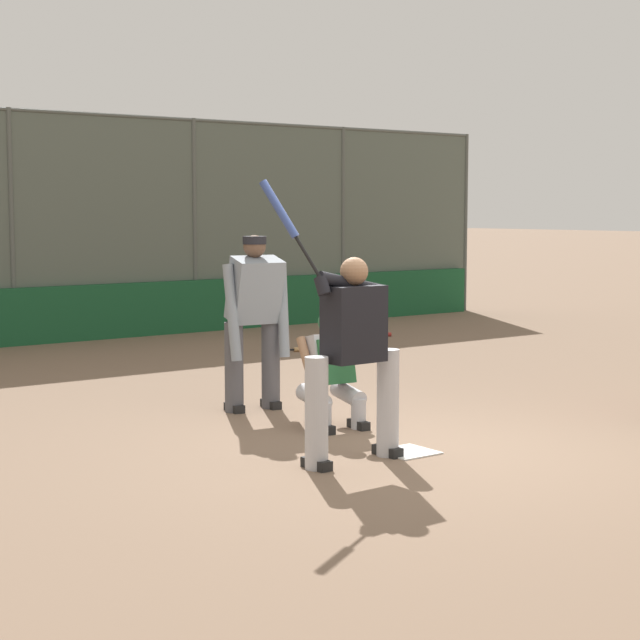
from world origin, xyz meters
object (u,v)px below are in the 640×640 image
at_px(umpire_home, 254,317).
at_px(catcher_behind_plate, 333,368).
at_px(spare_bat_near_backstop, 306,349).
at_px(batter_at_plate, 352,351).
at_px(spare_bat_by_padding, 372,335).

bearing_deg(umpire_home, catcher_behind_plate, 101.63).
bearing_deg(spare_bat_near_backstop, umpire_home, -113.71).
height_order(batter_at_plate, catcher_behind_plate, batter_at_plate).
height_order(umpire_home, spare_bat_by_padding, umpire_home).
xyz_separation_m(batter_at_plate, umpire_home, (-0.60, -2.35, 0.05)).
xyz_separation_m(catcher_behind_plate, spare_bat_near_backstop, (-2.99, -4.56, -0.53)).
xyz_separation_m(batter_at_plate, spare_bat_by_padding, (-5.60, -6.56, -0.87)).
relative_size(spare_bat_near_backstop, spare_bat_by_padding, 1.13).
xyz_separation_m(batter_at_plate, catcher_behind_plate, (-0.71, -1.17, -0.34)).
relative_size(batter_at_plate, spare_bat_near_backstop, 2.61).
relative_size(batter_at_plate, catcher_behind_plate, 2.07).
xyz_separation_m(catcher_behind_plate, spare_bat_by_padding, (-4.89, -5.39, -0.53)).
relative_size(catcher_behind_plate, umpire_home, 0.61).
bearing_deg(spare_bat_by_padding, batter_at_plate, -101.48).
relative_size(catcher_behind_plate, spare_bat_by_padding, 1.42).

